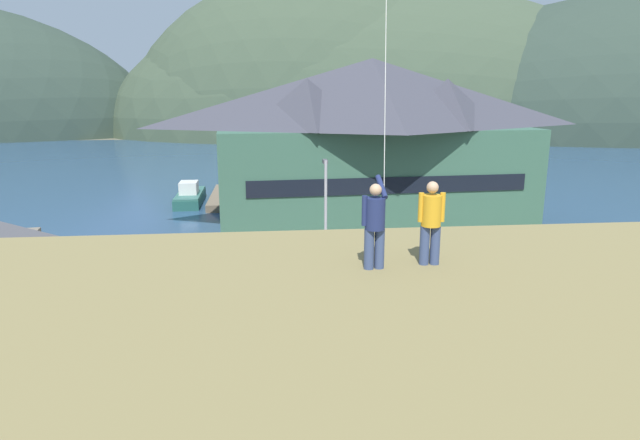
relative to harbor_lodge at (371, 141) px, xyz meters
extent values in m
plane|color=#66604C|center=(-6.25, -21.37, -6.73)|extent=(600.00, 600.00, 0.00)
cube|color=gray|center=(-6.25, -16.37, -6.68)|extent=(40.00, 20.00, 0.10)
cube|color=navy|center=(-6.25, 38.63, -6.72)|extent=(360.00, 84.00, 0.03)
ellipsoid|color=#3D4C38|center=(8.12, 98.23, -6.73)|extent=(98.99, 68.88, 77.18)
ellipsoid|color=#3D4C38|center=(25.22, 97.39, -6.73)|extent=(142.04, 72.83, 69.64)
ellipsoid|color=#2D3D33|center=(85.03, 87.47, -6.73)|extent=(128.28, 74.85, 65.77)
cube|color=#38604C|center=(-0.01, 0.13, -2.86)|extent=(22.93, 12.19, 7.75)
cube|color=black|center=(0.34, -5.28, -2.47)|extent=(18.90, 1.31, 1.10)
pyramid|color=#3D3D47|center=(-0.01, 0.13, 3.44)|extent=(24.33, 13.35, 4.85)
pyramid|color=#3D3D47|center=(-4.89, -2.07, 2.74)|extent=(6.29, 6.29, 3.39)
pyramid|color=#3D3D47|center=(5.12, -1.42, 2.74)|extent=(6.29, 6.29, 3.39)
cube|color=#474C56|center=(-3.04, -0.16, -5.09)|extent=(5.01, 4.62, 3.28)
pyramid|color=#47474C|center=(-3.04, -0.16, -2.65)|extent=(5.41, 5.08, 1.60)
cube|color=black|center=(-3.07, -2.47, -5.59)|extent=(1.10, 0.07, 2.30)
cube|color=#70604C|center=(-11.50, 11.92, -6.38)|extent=(3.20, 10.80, 0.70)
cube|color=#23564C|center=(-14.97, 11.02, -6.28)|extent=(2.37, 7.11, 0.90)
cube|color=#33665B|center=(-14.97, 11.02, -5.75)|extent=(2.30, 6.90, 0.16)
cube|color=silver|center=(-14.96, 10.49, -5.12)|extent=(1.62, 2.15, 1.10)
cube|color=navy|center=(-8.25, 13.29, -6.28)|extent=(2.04, 5.86, 0.90)
cube|color=navy|center=(-8.25, 13.29, -5.75)|extent=(1.98, 5.69, 0.16)
cube|color=silver|center=(-8.26, 12.86, -5.12)|extent=(1.35, 1.78, 1.10)
cylinder|color=black|center=(-17.04, -20.78, -6.31)|extent=(0.65, 0.26, 0.64)
cube|color=navy|center=(-14.82, -14.81, -5.91)|extent=(4.36, 2.20, 0.80)
cube|color=navy|center=(-14.97, -14.79, -5.16)|extent=(2.25, 1.80, 0.70)
cube|color=black|center=(-14.97, -14.79, -5.20)|extent=(2.29, 1.83, 0.32)
cylinder|color=black|center=(-13.55, -15.85, -6.31)|extent=(0.66, 0.28, 0.64)
cylinder|color=black|center=(-13.37, -14.03, -6.31)|extent=(0.66, 0.28, 0.64)
cylinder|color=black|center=(-16.27, -15.59, -6.31)|extent=(0.66, 0.28, 0.64)
cylinder|color=black|center=(-16.09, -13.76, -6.31)|extent=(0.66, 0.28, 0.64)
cube|color=silver|center=(10.24, -16.06, -5.91)|extent=(4.21, 1.82, 0.80)
cube|color=beige|center=(10.39, -16.06, -5.16)|extent=(2.11, 1.61, 0.70)
cube|color=black|center=(10.39, -16.06, -5.20)|extent=(2.15, 1.64, 0.32)
cylinder|color=black|center=(8.87, -15.15, -6.31)|extent=(0.64, 0.22, 0.64)
cylinder|color=black|center=(8.88, -16.98, -6.31)|extent=(0.64, 0.22, 0.64)
cube|color=silver|center=(1.46, -13.71, -5.91)|extent=(4.28, 2.00, 0.80)
cube|color=beige|center=(1.31, -13.70, -5.16)|extent=(2.17, 1.70, 0.70)
cube|color=black|center=(1.31, -13.70, -5.20)|extent=(2.22, 1.73, 0.32)
cylinder|color=black|center=(2.77, -14.69, -6.31)|extent=(0.65, 0.25, 0.64)
cylinder|color=black|center=(2.86, -12.85, -6.31)|extent=(0.65, 0.25, 0.64)
cylinder|color=black|center=(0.05, -14.56, -6.31)|extent=(0.65, 0.25, 0.64)
cylinder|color=black|center=(0.14, -12.72, -6.31)|extent=(0.65, 0.25, 0.64)
cube|color=#B28923|center=(-8.77, -21.39, -5.91)|extent=(4.31, 2.07, 0.80)
cube|color=olive|center=(-8.62, -21.40, -5.16)|extent=(2.20, 1.73, 0.70)
cube|color=black|center=(-8.62, -21.40, -5.20)|extent=(2.24, 1.77, 0.32)
cylinder|color=black|center=(-10.07, -20.38, -6.31)|extent=(0.65, 0.26, 0.64)
cylinder|color=black|center=(-10.19, -22.22, -6.31)|extent=(0.65, 0.26, 0.64)
cylinder|color=black|center=(-7.35, -20.56, -6.31)|extent=(0.65, 0.26, 0.64)
cylinder|color=black|center=(-7.47, -22.39, -6.31)|extent=(0.65, 0.26, 0.64)
cube|color=red|center=(-8.91, -14.10, -5.91)|extent=(4.24, 1.88, 0.80)
cube|color=#B11A15|center=(-8.76, -14.10, -5.16)|extent=(2.13, 1.64, 0.70)
cube|color=black|center=(-8.76, -14.10, -5.20)|extent=(2.17, 1.67, 0.32)
cylinder|color=black|center=(-10.26, -13.16, -6.31)|extent=(0.64, 0.23, 0.64)
cylinder|color=black|center=(-10.30, -14.99, -6.31)|extent=(0.64, 0.23, 0.64)
cylinder|color=black|center=(-7.53, -13.21, -6.31)|extent=(0.64, 0.23, 0.64)
cylinder|color=black|center=(-7.57, -15.05, -6.31)|extent=(0.64, 0.23, 0.64)
cube|color=silver|center=(2.07, -20.68, -5.91)|extent=(4.20, 1.80, 0.80)
cube|color=beige|center=(1.92, -20.68, -5.16)|extent=(2.10, 1.60, 0.70)
cube|color=black|center=(1.92, -20.68, -5.20)|extent=(2.14, 1.63, 0.32)
cylinder|color=black|center=(3.43, -21.60, -6.31)|extent=(0.64, 0.22, 0.64)
cylinder|color=black|center=(3.43, -19.77, -6.31)|extent=(0.64, 0.22, 0.64)
cylinder|color=black|center=(0.70, -21.60, -6.31)|extent=(0.64, 0.22, 0.64)
cylinder|color=black|center=(0.70, -19.77, -6.31)|extent=(0.64, 0.22, 0.64)
cube|color=silver|center=(-13.57, -20.20, -5.91)|extent=(4.30, 2.05, 0.80)
cube|color=beige|center=(-13.42, -20.19, -5.16)|extent=(2.19, 1.72, 0.70)
cube|color=black|center=(-13.42, -20.19, -5.20)|extent=(2.24, 1.76, 0.32)
cylinder|color=black|center=(-14.99, -19.37, -6.31)|extent=(0.65, 0.26, 0.64)
cylinder|color=black|center=(-14.88, -21.20, -6.31)|extent=(0.65, 0.26, 0.64)
cylinder|color=black|center=(-12.27, -19.20, -6.31)|extent=(0.65, 0.26, 0.64)
cylinder|color=black|center=(-12.16, -21.03, -6.31)|extent=(0.65, 0.26, 0.64)
cylinder|color=black|center=(6.48, -21.68, -6.31)|extent=(0.64, 0.23, 0.64)
cylinder|color=black|center=(6.44, -19.85, -6.31)|extent=(0.64, 0.23, 0.64)
cube|color=black|center=(-3.43, -20.41, -5.91)|extent=(4.31, 2.07, 0.80)
cube|color=black|center=(-3.58, -20.42, -5.16)|extent=(2.20, 1.73, 0.70)
cube|color=black|center=(-3.58, -20.42, -5.20)|extent=(2.24, 1.77, 0.32)
cylinder|color=black|center=(-2.01, -21.24, -6.31)|extent=(0.65, 0.26, 0.64)
cylinder|color=black|center=(-2.13, -19.41, -6.31)|extent=(0.65, 0.26, 0.64)
cylinder|color=black|center=(-4.73, -21.42, -6.31)|extent=(0.65, 0.26, 0.64)
cylinder|color=black|center=(-4.85, -19.58, -6.31)|extent=(0.65, 0.26, 0.64)
cylinder|color=#ADADB2|center=(-4.58, -10.87, -3.34)|extent=(0.16, 0.16, 6.58)
cube|color=#4C4C51|center=(-4.58, -10.52, -0.15)|extent=(0.24, 0.70, 0.20)
cylinder|color=#384770|center=(-5.75, -29.40, 0.51)|extent=(0.20, 0.20, 0.82)
cylinder|color=#384770|center=(-5.54, -29.37, 0.51)|extent=(0.20, 0.20, 0.82)
cylinder|color=navy|center=(-5.64, -29.38, 1.24)|extent=(0.40, 0.40, 0.64)
sphere|color=tan|center=(-5.64, -29.38, 1.72)|extent=(0.24, 0.24, 0.24)
cylinder|color=navy|center=(-5.49, -29.18, 1.74)|extent=(0.17, 0.56, 0.43)
cylinder|color=navy|center=(-5.86, -29.41, 1.31)|extent=(0.11, 0.11, 0.60)
cylinder|color=#384770|center=(-4.56, -29.22, 0.51)|extent=(0.20, 0.20, 0.82)
cylinder|color=#384770|center=(-4.34, -29.23, 0.51)|extent=(0.20, 0.20, 0.82)
cylinder|color=gold|center=(-4.45, -29.22, 1.24)|extent=(0.40, 0.40, 0.64)
sphere|color=tan|center=(-4.45, -29.22, 1.72)|extent=(0.24, 0.24, 0.24)
cylinder|color=gold|center=(-4.67, -29.21, 1.31)|extent=(0.11, 0.11, 0.60)
cylinder|color=gold|center=(-4.23, -29.23, 1.31)|extent=(0.11, 0.11, 0.60)
camera|label=1|loc=(-7.76, -39.65, 3.61)|focal=30.33mm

